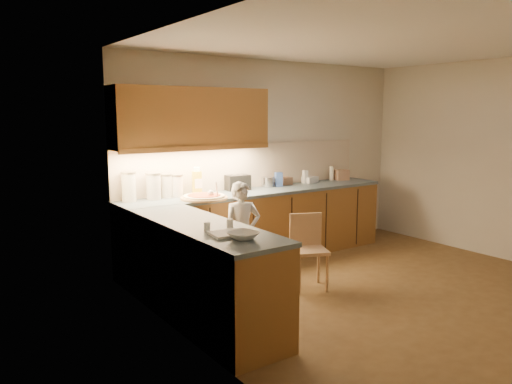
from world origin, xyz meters
TOP-DOWN VIEW (x-y plane):
  - room at (0.00, 0.00)m, footprint 4.54×4.50m
  - l_counter at (-0.92, 1.25)m, footprint 3.77×2.62m
  - backsplash at (-0.38, 1.99)m, footprint 3.75×0.02m
  - upper_cabinets at (-1.27, 1.82)m, footprint 1.95×0.36m
  - pizza_on_board at (-1.30, 1.53)m, footprint 0.54×0.54m
  - child at (-1.09, 1.06)m, footprint 0.48×0.38m
  - wooden_chair at (-0.55, 0.56)m, footprint 0.48×0.48m
  - mixing_bowl at (-1.95, -0.26)m, footprint 0.28×0.28m
  - canister_a at (-2.07, 1.87)m, footprint 0.17×0.17m
  - canister_b at (-1.78, 1.85)m, footprint 0.18×0.18m
  - canister_c at (-1.61, 1.88)m, footprint 0.15×0.15m
  - canister_d at (-1.48, 1.87)m, footprint 0.16×0.16m
  - oil_jug at (-1.23, 1.84)m, footprint 0.13×0.12m
  - toaster at (-0.61, 1.88)m, footprint 0.32×0.21m
  - steel_pot at (-0.14, 1.87)m, footprint 0.18×0.18m
  - blue_box at (0.01, 1.82)m, footprint 0.11×0.09m
  - card_box_a at (0.20, 1.90)m, footprint 0.15×0.11m
  - white_bottle at (0.51, 1.85)m, footprint 0.07×0.07m
  - flat_pack at (0.62, 1.87)m, footprint 0.23×0.18m
  - tall_jar at (1.03, 1.87)m, footprint 0.07×0.07m
  - card_box_b at (1.18, 1.81)m, footprint 0.23×0.19m
  - dough_cloth at (-1.97, -0.08)m, footprint 0.32×0.26m
  - spice_jar_a at (-2.05, 0.14)m, footprint 0.07×0.07m
  - spice_jar_b at (-1.83, 0.13)m, footprint 0.07×0.07m

SIDE VIEW (x-z plane):
  - l_counter at x=-0.92m, z-range 0.00..0.92m
  - wooden_chair at x=-0.55m, z-range 0.06..0.87m
  - child at x=-1.09m, z-range 0.00..1.16m
  - dough_cloth at x=-1.97m, z-range 0.92..0.94m
  - pizza_on_board at x=-1.30m, z-range 0.83..1.05m
  - mixing_bowl at x=-1.95m, z-range 0.92..0.98m
  - spice_jar_a at x=-2.05m, z-range 0.92..0.99m
  - spice_jar_b at x=-1.83m, z-range 0.92..1.00m
  - flat_pack at x=0.62m, z-range 0.92..1.00m
  - card_box_a at x=0.20m, z-range 0.92..1.03m
  - steel_pot at x=-0.14m, z-range 0.92..1.06m
  - card_box_b at x=1.18m, z-range 0.92..1.07m
  - white_bottle at x=0.51m, z-range 0.92..1.10m
  - blue_box at x=0.01m, z-range 0.92..1.11m
  - toaster at x=-0.61m, z-range 0.92..1.12m
  - tall_jar at x=1.03m, z-range 0.92..1.13m
  - canister_d at x=-1.48m, z-range 0.92..1.19m
  - canister_c at x=-1.61m, z-range 0.92..1.20m
  - oil_jug at x=-1.23m, z-range 0.91..1.24m
  - canister_b at x=-1.78m, z-range 0.92..1.23m
  - canister_a at x=-2.07m, z-range 0.92..1.26m
  - backsplash at x=-0.38m, z-range 0.92..1.50m
  - room at x=0.00m, z-range 0.37..2.99m
  - upper_cabinets at x=-1.27m, z-range 1.48..2.21m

